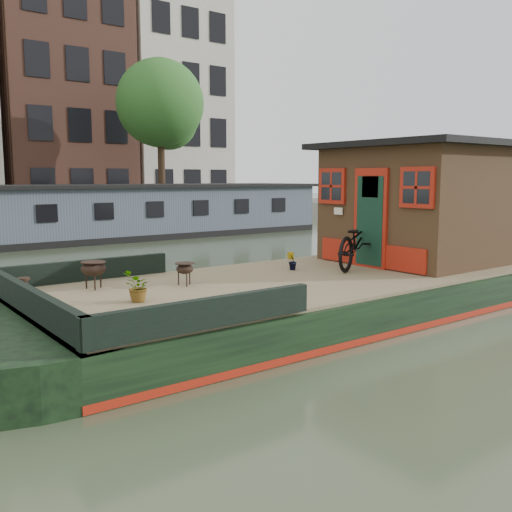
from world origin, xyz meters
TOP-DOWN VIEW (x-y plane):
  - ground at (0.00, 0.00)m, footprint 120.00×120.00m
  - houseboat_hull at (-1.33, 0.00)m, footprint 14.01×4.02m
  - houseboat_deck at (0.00, 0.00)m, footprint 11.80×3.80m
  - bow_bulwark at (-5.07, 0.00)m, footprint 3.00×4.00m
  - cabin at (2.19, 0.00)m, footprint 4.00×3.50m
  - bicycle at (0.20, 0.13)m, footprint 2.07×1.44m
  - potted_plant_b at (-0.98, 0.68)m, footprint 0.23×0.24m
  - potted_plant_c at (-4.51, -0.16)m, footprint 0.52×0.51m
  - potted_plant_e at (-3.81, -1.68)m, footprint 0.21×0.21m
  - brazier_front at (-3.36, 0.53)m, footprint 0.43×0.43m
  - brazier_rear at (-4.64, 1.13)m, footprint 0.53×0.53m
  - bollard_port at (-5.60, 1.48)m, footprint 0.20×0.20m
  - bollard_stbd at (-5.60, -1.70)m, footprint 0.19×0.19m
  - far_houseboat at (0.00, 14.00)m, footprint 20.40×4.40m
  - quay at (0.00, 20.50)m, footprint 60.00×6.00m
  - tree_right at (6.14, 19.07)m, footprint 4.40×4.40m

SIDE VIEW (x-z plane):
  - ground at x=0.00m, z-range 0.00..0.00m
  - houseboat_hull at x=-1.33m, z-range -0.03..0.57m
  - quay at x=0.00m, z-range 0.00..0.90m
  - houseboat_deck at x=0.00m, z-range 0.60..0.65m
  - bollard_stbd at x=-5.60m, z-range 0.65..0.86m
  - bollard_port at x=-5.60m, z-range 0.65..0.88m
  - potted_plant_e at x=-3.81m, z-range 0.65..0.99m
  - potted_plant_b at x=-0.98m, z-range 0.65..0.99m
  - bow_bulwark at x=-5.07m, z-range 0.65..1.00m
  - brazier_front at x=-3.36m, z-range 0.65..1.02m
  - brazier_rear at x=-4.64m, z-range 0.65..1.08m
  - potted_plant_c at x=-4.51m, z-range 0.65..1.08m
  - far_houseboat at x=0.00m, z-range -0.09..2.02m
  - bicycle at x=0.20m, z-range 0.65..1.68m
  - cabin at x=2.19m, z-range 0.67..3.09m
  - tree_right at x=6.14m, z-range 2.19..9.59m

